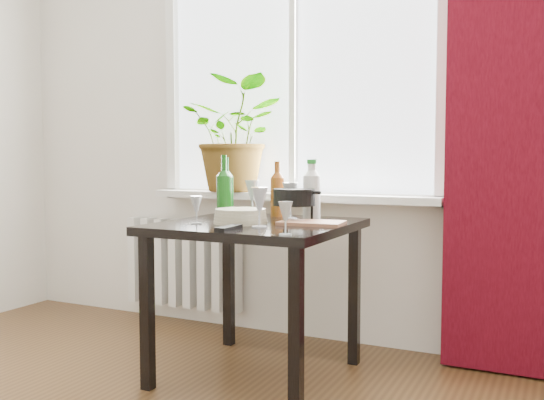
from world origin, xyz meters
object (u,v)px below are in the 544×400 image
at_px(wineglass_back_center, 290,200).
at_px(wineglass_front_left, 196,210).
at_px(bottle_amber, 277,188).
at_px(potted_plant, 237,135).
at_px(cutting_board, 312,223).
at_px(wineglass_front_right, 259,207).
at_px(tv_remote, 229,228).
at_px(radiator, 183,263).
at_px(fondue_pot, 294,205).
at_px(table, 257,242).
at_px(wineglass_far_right, 286,218).
at_px(wine_bottle_left, 226,187).
at_px(wineglass_back_left, 252,197).
at_px(cleaning_bottle, 312,189).
at_px(plate_stack, 240,216).
at_px(wine_bottle_right, 224,187).

height_order(wineglass_back_center, wineglass_front_left, wineglass_back_center).
xyz_separation_m(bottle_amber, wineglass_front_left, (-0.19, -0.48, -0.08)).
distance_m(potted_plant, cutting_board, 1.01).
relative_size(wineglass_front_right, tv_remote, 1.11).
bearing_deg(wineglass_back_center, bottle_amber, 141.51).
distance_m(radiator, fondue_pot, 1.19).
xyz_separation_m(table, wineglass_far_right, (0.32, -0.38, 0.16)).
relative_size(wine_bottle_left, fondue_pot, 1.34).
bearing_deg(cutting_board, radiator, 151.62).
relative_size(wineglass_front_left, tv_remote, 0.81).
bearing_deg(wineglass_back_left, wine_bottle_left, -97.45).
bearing_deg(cleaning_bottle, tv_remote, -104.64).
distance_m(plate_stack, cutting_board, 0.33).
bearing_deg(fondue_pot, wineglass_far_right, -73.16).
bearing_deg(fondue_pot, bottle_amber, 131.67).
bearing_deg(fondue_pot, wineglass_front_right, -99.35).
height_order(radiator, wineglass_front_right, wineglass_front_right).
distance_m(radiator, wineglass_far_right, 1.60).
bearing_deg(cleaning_bottle, wineglass_back_center, -163.66).
bearing_deg(wineglass_back_left, wineglass_back_center, -27.94).
distance_m(wine_bottle_left, cutting_board, 0.55).
xyz_separation_m(table, plate_stack, (-0.04, -0.08, 0.13)).
height_order(wineglass_back_center, tv_remote, wineglass_back_center).
relative_size(radiator, bottle_amber, 2.71).
bearing_deg(wineglass_back_center, wineglass_front_right, -86.23).
xyz_separation_m(wineglass_back_center, cutting_board, (0.19, -0.18, -0.09)).
xyz_separation_m(table, wineglass_front_right, (0.11, -0.18, 0.18)).
bearing_deg(wineglass_front_left, plate_stack, 30.44).
bearing_deg(wine_bottle_right, cutting_board, -2.42).
height_order(cleaning_bottle, wineglass_back_left, cleaning_bottle).
relative_size(wine_bottle_right, cleaning_bottle, 1.06).
bearing_deg(wineglass_back_left, table, -59.36).
bearing_deg(wine_bottle_right, wineglass_far_right, -38.69).
relative_size(potted_plant, cutting_board, 2.30).
distance_m(wineglass_back_left, wineglass_front_left, 0.55).
relative_size(table, plate_stack, 3.41).
height_order(radiator, wine_bottle_right, wine_bottle_right).
bearing_deg(wine_bottle_left, wineglass_far_right, -42.16).
relative_size(cleaning_bottle, fondue_pot, 1.31).
height_order(wine_bottle_left, bottle_amber, wine_bottle_left).
bearing_deg(potted_plant, radiator, 176.08).
distance_m(bottle_amber, plate_stack, 0.39).
bearing_deg(potted_plant, cleaning_bottle, -30.41).
height_order(plate_stack, cutting_board, plate_stack).
bearing_deg(cutting_board, wineglass_back_center, 136.17).
distance_m(wine_bottle_right, cutting_board, 0.50).
height_order(wineglass_far_right, fondue_pot, fondue_pot).
height_order(potted_plant, wineglass_front_right, potted_plant).
relative_size(bottle_amber, cutting_board, 1.02).
bearing_deg(wineglass_front_left, wine_bottle_right, 85.99).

